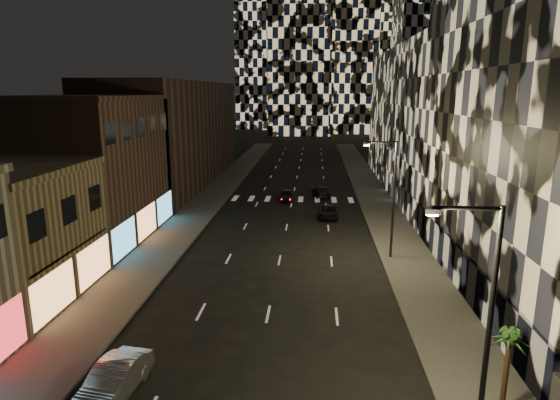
% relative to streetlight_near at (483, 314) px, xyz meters
% --- Properties ---
extents(sidewalk_left, '(4.00, 120.00, 0.15)m').
position_rel_streetlight_near_xyz_m(sidewalk_left, '(-18.35, 40.00, -5.28)').
color(sidewalk_left, '#47443F').
rests_on(sidewalk_left, ground).
extents(sidewalk_right, '(4.00, 120.00, 0.15)m').
position_rel_streetlight_near_xyz_m(sidewalk_right, '(1.65, 40.00, -5.28)').
color(sidewalk_right, '#47443F').
rests_on(sidewalk_right, ground).
extents(curb_left, '(0.20, 120.00, 0.15)m').
position_rel_streetlight_near_xyz_m(curb_left, '(-16.25, 40.00, -5.28)').
color(curb_left, '#4C4C47').
rests_on(curb_left, ground).
extents(curb_right, '(0.20, 120.00, 0.15)m').
position_rel_streetlight_near_xyz_m(curb_right, '(-0.45, 40.00, -5.28)').
color(curb_right, '#4C4C47').
rests_on(curb_right, ground).
extents(retail_brown, '(10.00, 15.00, 12.00)m').
position_rel_streetlight_near_xyz_m(retail_brown, '(-25.35, 23.50, 0.65)').
color(retail_brown, '#453027').
rests_on(retail_brown, ground).
extents(retail_filler_left, '(10.00, 40.00, 14.00)m').
position_rel_streetlight_near_xyz_m(retail_filler_left, '(-25.35, 50.00, 1.65)').
color(retail_filler_left, '#453027').
rests_on(retail_filler_left, ground).
extents(midrise_base, '(0.60, 25.00, 3.00)m').
position_rel_streetlight_near_xyz_m(midrise_base, '(3.95, 14.50, -3.85)').
color(midrise_base, '#383838').
rests_on(midrise_base, ground).
extents(midrise_filler_right, '(16.00, 40.00, 18.00)m').
position_rel_streetlight_near_xyz_m(midrise_filler_right, '(11.65, 47.00, 3.65)').
color(midrise_filler_right, '#232326').
rests_on(midrise_filler_right, ground).
extents(streetlight_near, '(2.55, 0.25, 9.00)m').
position_rel_streetlight_near_xyz_m(streetlight_near, '(0.00, 0.00, 0.00)').
color(streetlight_near, black).
rests_on(streetlight_near, sidewalk_right).
extents(streetlight_far, '(2.55, 0.25, 9.00)m').
position_rel_streetlight_near_xyz_m(streetlight_far, '(0.00, 20.00, 0.00)').
color(streetlight_far, black).
rests_on(streetlight_far, sidewalk_right).
extents(car_silver_parked, '(2.10, 4.69, 1.49)m').
position_rel_streetlight_near_xyz_m(car_silver_parked, '(-14.15, 1.93, -4.61)').
color(car_silver_parked, '#A8A9AE').
rests_on(car_silver_parked, ground).
extents(car_dark_midlane, '(1.60, 3.87, 1.31)m').
position_rel_streetlight_near_xyz_m(car_dark_midlane, '(-8.99, 39.18, -4.70)').
color(car_dark_midlane, black).
rests_on(car_dark_midlane, ground).
extents(car_dark_oncoming, '(2.37, 4.61, 1.28)m').
position_rel_streetlight_near_xyz_m(car_dark_oncoming, '(-4.85, 41.86, -4.71)').
color(car_dark_oncoming, black).
rests_on(car_dark_oncoming, ground).
extents(car_dark_rightlane, '(2.19, 4.45, 1.21)m').
position_rel_streetlight_near_xyz_m(car_dark_rightlane, '(-4.25, 31.80, -4.75)').
color(car_dark_rightlane, black).
rests_on(car_dark_rightlane, ground).
extents(palm_tree, '(1.78, 1.76, 3.49)m').
position_rel_streetlight_near_xyz_m(palm_tree, '(1.99, 2.26, -2.32)').
color(palm_tree, '#47331E').
rests_on(palm_tree, sidewalk_right).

